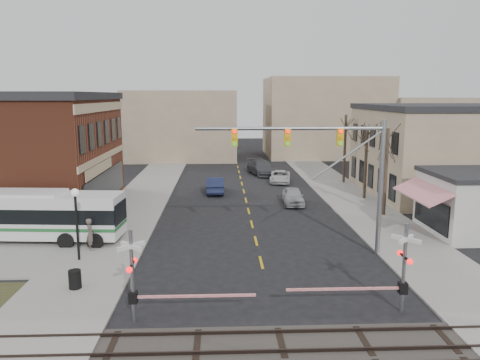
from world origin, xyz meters
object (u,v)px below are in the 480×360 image
at_px(street_lamp, 76,209).
at_px(car_d, 262,167).
at_px(transit_bus, 26,215).
at_px(traffic_signal_mast, 332,158).
at_px(trash_bin, 75,279).
at_px(rr_crossing_west, 143,277).
at_px(car_c, 280,177).
at_px(car_a, 293,196).
at_px(pedestrian_far, 115,219).
at_px(rr_crossing_east, 394,269).
at_px(pedestrian_near, 90,234).
at_px(car_b, 215,185).

distance_m(street_lamp, car_d, 32.07).
xyz_separation_m(transit_bus, traffic_signal_mast, (18.87, -3.32, 3.99)).
bearing_deg(car_d, trash_bin, -122.56).
bearing_deg(traffic_signal_mast, rr_crossing_west, -140.44).
xyz_separation_m(street_lamp, car_c, (14.55, 24.05, -2.45)).
xyz_separation_m(rr_crossing_west, car_d, (8.12, 36.64, -1.11)).
xyz_separation_m(car_a, car_c, (0.18, 10.40, -0.08)).
bearing_deg(car_d, car_c, -86.02).
bearing_deg(pedestrian_far, rr_crossing_west, -129.52).
distance_m(rr_crossing_east, street_lamp, 17.06).
xyz_separation_m(trash_bin, car_a, (13.35, 17.69, 0.15)).
xyz_separation_m(trash_bin, car_c, (13.54, 28.09, 0.07)).
distance_m(trash_bin, pedestrian_far, 10.00).
xyz_separation_m(street_lamp, trash_bin, (1.01, -4.05, -2.51)).
relative_size(rr_crossing_west, car_c, 1.22).
height_order(traffic_signal_mast, car_a, traffic_signal_mast).
bearing_deg(pedestrian_far, pedestrian_near, -154.09).
distance_m(traffic_signal_mast, trash_bin, 15.14).
height_order(street_lamp, car_b, street_lamp).
bearing_deg(car_c, pedestrian_near, -113.86).
bearing_deg(rr_crossing_east, car_a, 93.30).
xyz_separation_m(trash_bin, pedestrian_far, (-0.25, 9.99, 0.36)).
bearing_deg(pedestrian_near, trash_bin, 162.88).
height_order(transit_bus, car_b, transit_bus).
relative_size(trash_bin, car_a, 0.21).
height_order(transit_bus, rr_crossing_west, rr_crossing_west).
relative_size(traffic_signal_mast, car_a, 2.55).
relative_size(transit_bus, trash_bin, 13.74).
bearing_deg(car_d, car_b, -130.46).
relative_size(rr_crossing_west, car_d, 0.95).
xyz_separation_m(traffic_signal_mast, car_a, (-0.10, 13.11, -5.06)).
distance_m(car_b, pedestrian_far, 14.57).
distance_m(car_c, pedestrian_far, 22.76).
relative_size(traffic_signal_mast, street_lamp, 2.62).
distance_m(traffic_signal_mast, car_b, 20.21).
distance_m(transit_bus, car_d, 30.78).
height_order(street_lamp, pedestrian_far, street_lamp).
xyz_separation_m(traffic_signal_mast, car_b, (-6.94, 18.31, -5.00)).
bearing_deg(pedestrian_far, transit_bus, 145.34).
height_order(transit_bus, street_lamp, street_lamp).
distance_m(street_lamp, car_b, 20.42).
xyz_separation_m(rr_crossing_west, rr_crossing_east, (10.68, 0.46, 0.00)).
bearing_deg(street_lamp, car_d, 66.07).
bearing_deg(transit_bus, traffic_signal_mast, -9.99).
bearing_deg(car_c, traffic_signal_mast, -81.33).
bearing_deg(trash_bin, traffic_signal_mast, 18.81).
distance_m(car_a, car_c, 10.40).
distance_m(street_lamp, pedestrian_far, 6.37).
bearing_deg(car_c, street_lamp, -112.29).
bearing_deg(car_b, car_d, -119.34).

